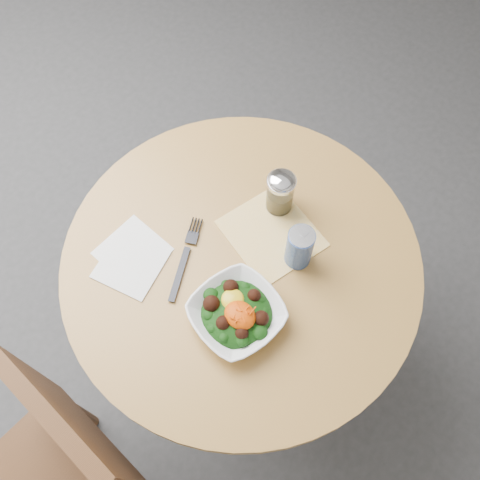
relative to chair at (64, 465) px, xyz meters
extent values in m
plane|color=#313133|center=(0.06, 0.64, -0.49)|extent=(6.00, 6.00, 0.00)
cylinder|color=black|center=(0.06, 0.64, -0.47)|extent=(0.52, 0.52, 0.03)
cylinder|color=black|center=(0.06, 0.64, -0.13)|extent=(0.10, 0.10, 0.71)
cylinder|color=#BD8F44|center=(0.06, 0.64, 0.24)|extent=(0.90, 0.90, 0.04)
cylinder|color=#502C16|center=(-0.16, 0.09, -0.29)|extent=(0.04, 0.04, 0.39)
cube|color=#502C16|center=(0.00, 0.09, 0.16)|extent=(0.39, 0.05, 0.46)
cube|color=orange|center=(0.07, 0.74, 0.27)|extent=(0.27, 0.26, 0.00)
cube|color=white|center=(-0.17, 0.48, 0.27)|extent=(0.15, 0.15, 0.00)
cube|color=white|center=(-0.14, 0.45, 0.27)|extent=(0.18, 0.18, 0.00)
imported|color=white|center=(0.14, 0.52, 0.29)|extent=(0.24, 0.24, 0.05)
ellipsoid|color=black|center=(0.14, 0.52, 0.29)|extent=(0.17, 0.17, 0.06)
ellipsoid|color=gold|center=(0.12, 0.53, 0.32)|extent=(0.05, 0.05, 0.02)
ellipsoid|color=#E96205|center=(0.16, 0.51, 0.32)|extent=(0.08, 0.06, 0.03)
cube|color=black|center=(-0.03, 0.51, 0.27)|extent=(0.08, 0.14, 0.00)
cube|color=black|center=(-0.08, 0.62, 0.27)|extent=(0.06, 0.08, 0.00)
cylinder|color=silver|center=(0.03, 0.82, 0.32)|extent=(0.07, 0.07, 0.10)
cylinder|color=olive|center=(0.03, 0.82, 0.30)|extent=(0.06, 0.06, 0.06)
cylinder|color=silver|center=(0.03, 0.82, 0.38)|extent=(0.07, 0.07, 0.01)
ellipsoid|color=silver|center=(0.03, 0.82, 0.38)|extent=(0.07, 0.07, 0.03)
cylinder|color=navy|center=(0.16, 0.73, 0.33)|extent=(0.07, 0.07, 0.12)
cylinder|color=#B3B3BA|center=(0.16, 0.73, 0.39)|extent=(0.06, 0.06, 0.00)
cube|color=#B3B3BA|center=(0.16, 0.74, 0.39)|extent=(0.01, 0.02, 0.00)
camera|label=1|loc=(0.41, 0.21, 1.47)|focal=40.00mm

